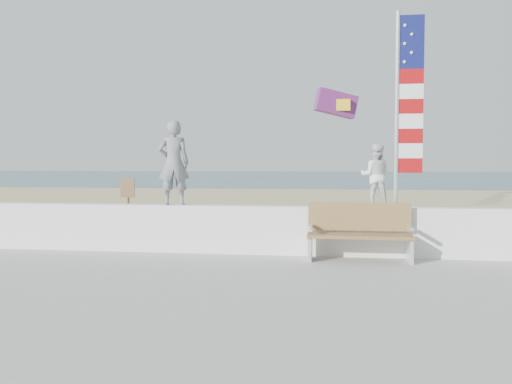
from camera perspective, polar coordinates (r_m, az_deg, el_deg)
ground at (r=8.40m, az=-3.16°, el=-9.89°), size 220.00×220.00×0.00m
sand at (r=17.20m, az=2.79°, el=-3.07°), size 90.00×40.00×0.08m
boardwalk at (r=4.68m, az=-13.48°, el=-19.03°), size 50.00×12.40×0.10m
seawall at (r=10.23m, az=-0.95°, el=-3.96°), size 30.00×0.35×0.90m
adult at (r=10.48m, az=-8.66°, el=3.06°), size 0.66×0.51×1.61m
child at (r=10.05m, az=12.48°, el=1.70°), size 0.61×0.50×1.15m
bench at (r=9.65m, az=10.83°, el=-4.09°), size 1.80×0.57×1.00m
flag at (r=10.16m, az=15.34°, el=9.24°), size 0.50×0.08×3.50m
parafoil_kite at (r=13.46m, az=8.52°, el=9.17°), size 1.11×0.62×0.74m
sign at (r=12.38m, az=-13.34°, el=-1.35°), size 0.32×0.07×1.46m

